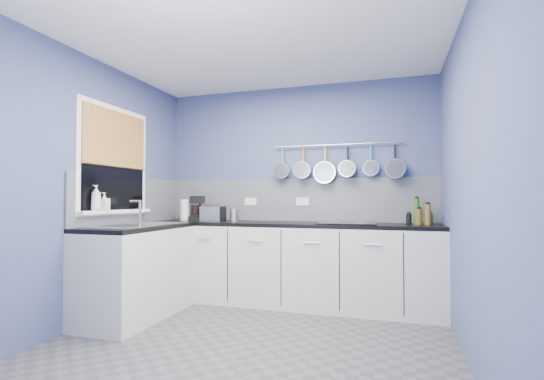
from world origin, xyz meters
The scene contains 39 objects.
floor centered at (0.00, 0.00, -0.01)m, with size 3.20×3.00×0.02m, color #47474C.
ceiling centered at (0.00, 0.00, 2.51)m, with size 3.20×3.00×0.02m, color white.
wall_back centered at (0.00, 1.51, 1.25)m, with size 3.20×0.02×2.50m, color #3D4874.
wall_front centered at (0.00, -1.51, 1.25)m, with size 3.20×0.02×2.50m, color #3D4874.
wall_left centered at (-1.61, 0.00, 1.25)m, with size 0.02×3.00×2.50m, color #3D4874.
wall_right centered at (1.61, 0.00, 1.25)m, with size 0.02×3.00×2.50m, color #3D4874.
backsplash_back centered at (0.00, 1.49, 1.15)m, with size 3.20×0.02×0.50m, color slate.
backsplash_left centered at (-1.59, 0.60, 1.15)m, with size 0.02×1.80×0.50m, color slate.
cabinet_run_back centered at (0.00, 1.20, 0.43)m, with size 3.20×0.60×0.86m, color beige.
worktop_back centered at (0.00, 1.20, 0.88)m, with size 3.20×0.60×0.04m, color black.
cabinet_run_left centered at (-1.30, 0.30, 0.43)m, with size 0.60×1.20×0.86m, color beige.
worktop_left centered at (-1.30, 0.30, 0.88)m, with size 0.60×1.20×0.04m, color black.
window_frame centered at (-1.58, 0.30, 1.55)m, with size 0.01×1.00×1.10m, color white.
window_glass centered at (-1.57, 0.30, 1.55)m, with size 0.01×0.90×1.00m, color black.
bamboo_blind centered at (-1.56, 0.30, 1.77)m, with size 0.01×0.90×0.55m, color #9C633C.
window_sill centered at (-1.55, 0.30, 1.04)m, with size 0.10×0.98×0.03m, color white.
sink_unit centered at (-1.30, 0.30, 0.90)m, with size 0.50×0.95×0.01m, color silver.
mixer_tap centered at (-1.14, 0.12, 1.03)m, with size 0.12×0.08×0.26m, color silver, non-canonical shape.
socket_left centered at (-0.55, 1.48, 1.13)m, with size 0.15×0.01×0.09m, color white.
socket_right centered at (0.10, 1.48, 1.13)m, with size 0.15×0.01×0.09m, color white.
pot_rail centered at (0.50, 1.45, 1.78)m, with size 0.02×0.02×1.45m, color silver.
soap_bottle_a centered at (-1.53, 0.00, 1.17)m, with size 0.09×0.09×0.24m, color white.
soap_bottle_b centered at (-1.53, 0.10, 1.14)m, with size 0.08×0.08×0.17m, color white.
paper_towel centered at (-1.31, 1.22, 1.03)m, with size 0.11×0.11×0.25m, color white.
coffee_maker centered at (-1.17, 1.25, 1.05)m, with size 0.17×0.19×0.30m, color black, non-canonical shape.
toaster centered at (-0.95, 1.24, 0.99)m, with size 0.27×0.15×0.17m, color silver.
canister centered at (-0.66, 1.23, 0.97)m, with size 0.10×0.10×0.14m, color silver.
hob centered at (0.66, 1.19, 0.91)m, with size 0.61×0.53×0.01m, color black.
pan_0 centered at (-0.13, 1.44, 1.59)m, with size 0.19×0.09×0.38m, color silver, non-canonical shape.
pan_1 centered at (0.12, 1.44, 1.59)m, with size 0.20×0.12×0.39m, color silver, non-canonical shape.
pan_2 centered at (0.37, 1.44, 1.56)m, with size 0.25×0.09×0.44m, color silver, non-canonical shape.
pan_3 centered at (0.63, 1.44, 1.59)m, with size 0.19×0.13×0.38m, color silver, non-canonical shape.
pan_4 centered at (0.88, 1.44, 1.60)m, with size 0.18×0.06×0.37m, color silver, non-canonical shape.
pan_5 centered at (1.14, 1.44, 1.58)m, with size 0.21×0.12×0.40m, color silver, non-canonical shape.
condiment_0 centered at (1.47, 1.32, 0.96)m, with size 0.07×0.07×0.11m, color #3F721E.
condiment_1 centered at (1.34, 1.31, 1.03)m, with size 0.06×0.06×0.27m, color #265919.
condiment_2 centered at (1.27, 1.31, 0.95)m, with size 0.06×0.06×0.10m, color black.
condiment_3 centered at (1.44, 1.23, 1.00)m, with size 0.06×0.06×0.21m, color brown.
condiment_4 centered at (1.36, 1.23, 0.98)m, with size 0.06×0.06×0.16m, color brown.
Camera 1 is at (1.10, -2.93, 1.15)m, focal length 25.38 mm.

